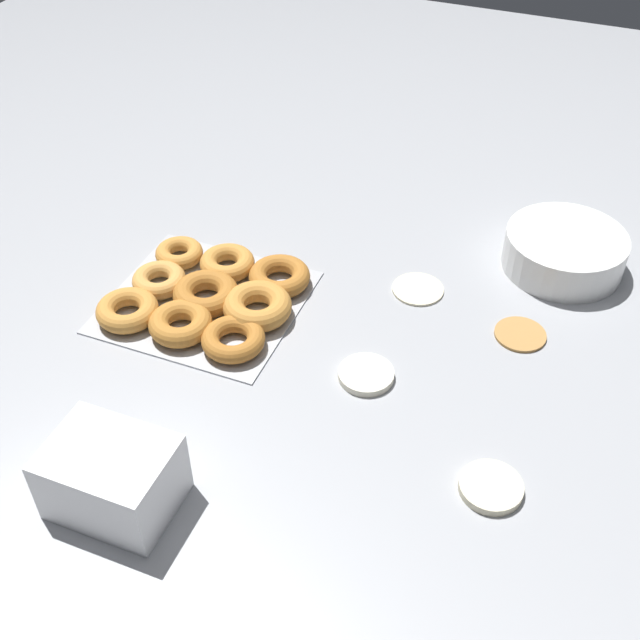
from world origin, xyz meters
TOP-DOWN VIEW (x-y plane):
  - ground_plane at (0.00, 0.00)m, footprint 3.00×3.00m
  - pancake_0 at (0.18, 0.23)m, footprint 0.08×0.08m
  - pancake_1 at (-0.19, 0.02)m, footprint 0.09×0.09m
  - pancake_2 at (0.04, 0.01)m, footprint 0.08×0.08m
  - pancake_3 at (-0.14, 0.21)m, footprint 0.08×0.08m
  - donut_tray at (-0.02, -0.28)m, footprint 0.29×0.31m
  - batter_bowl at (-0.34, 0.24)m, footprint 0.21×0.21m
  - container_stack at (0.37, -0.21)m, footprint 0.12×0.16m

SIDE VIEW (x-z plane):
  - ground_plane at x=0.00m, z-range 0.00..0.00m
  - pancake_1 at x=-0.19m, z-range 0.00..0.01m
  - pancake_3 at x=-0.14m, z-range 0.00..0.01m
  - pancake_2 at x=0.04m, z-range 0.00..0.01m
  - pancake_0 at x=0.18m, z-range 0.00..0.01m
  - donut_tray at x=-0.02m, z-range 0.00..0.04m
  - batter_bowl at x=-0.34m, z-range 0.00..0.07m
  - container_stack at x=0.37m, z-range 0.00..0.10m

